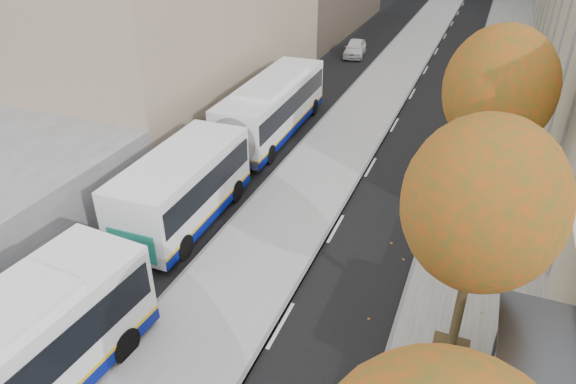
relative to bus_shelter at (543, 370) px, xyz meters
The scene contains 7 objects.
bus_platform 25.96m from the bus_shelter, 111.69° to the left, with size 4.25×150.00×0.15m, color #A6A6A6.
sidewalk 24.19m from the bus_shelter, 93.72° to the left, with size 4.75×150.00×0.08m, color slate.
bus_shelter is the anchor object (origin of this frame).
tree_c 4.23m from the bus_shelter, 135.67° to the left, with size 4.20×4.20×7.28m.
tree_d 11.70m from the bus_shelter, 100.71° to the left, with size 4.40×4.40×7.60m.
bus_far 17.38m from the bus_shelter, 141.26° to the left, with size 3.11×18.65×3.10m.
distant_car 35.66m from the bus_shelter, 112.59° to the left, with size 1.62×4.03×1.37m, color white.
Camera 1 is at (3.13, 0.74, 12.18)m, focal length 32.00 mm.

